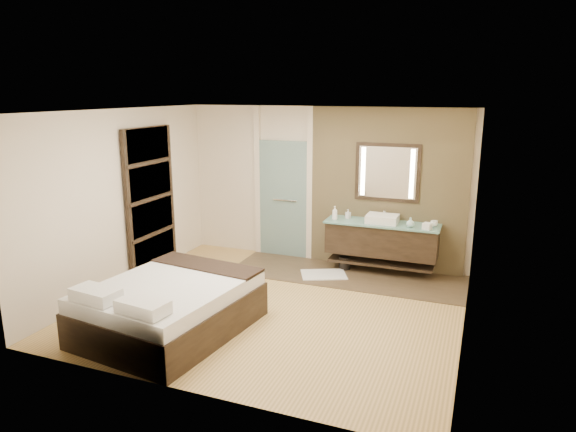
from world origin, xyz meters
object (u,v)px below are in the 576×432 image
at_px(vanity, 382,239).
at_px(mirror_unit, 387,173).
at_px(bed, 170,307).
at_px(waste_bin, 344,263).

height_order(vanity, mirror_unit, mirror_unit).
distance_m(mirror_unit, bed, 4.11).
bearing_deg(bed, mirror_unit, 65.46).
bearing_deg(bed, vanity, 63.52).
distance_m(bed, waste_bin, 3.34).
xyz_separation_m(vanity, waste_bin, (-0.60, -0.07, -0.47)).
height_order(bed, waste_bin, bed).
relative_size(bed, waste_bin, 9.66).
xyz_separation_m(bed, waste_bin, (1.45, 3.01, -0.21)).
distance_m(vanity, mirror_unit, 1.10).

